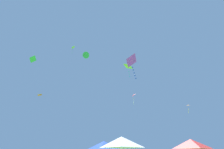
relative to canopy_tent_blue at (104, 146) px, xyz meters
The scene contains 11 objects.
canopy_tent_blue is the anchor object (origin of this frame).
canopy_tent_red 10.45m from the canopy_tent_blue, ahead, with size 3.32×3.32×3.55m.
canopy_tent_white 4.16m from the canopy_tent_blue, 53.73° to the right, with size 3.41×3.41×3.64m.
kite_purple_diamond 11.35m from the canopy_tent_blue, 43.33° to the right, with size 1.68×1.81×3.15m.
kite_lime_diamond 14.44m from the canopy_tent_blue, 42.52° to the left, with size 1.72×1.49×2.90m.
kite_red_delta 9.92m from the canopy_tent_blue, 41.83° to the left, with size 1.12×1.19×1.90m.
kite_lime_delta 16.66m from the canopy_tent_blue, behind, with size 0.78×0.83×1.32m.
kite_green_diamond 20.92m from the canopy_tent_blue, behind, with size 1.49×1.46×0.80m.
kite_green_delta 19.92m from the canopy_tent_blue, 133.68° to the left, with size 1.74×1.66×1.36m.
kite_orange_box 12.54m from the canopy_tent_blue, behind, with size 0.43×0.64×0.45m.
kite_orange_diamond 19.65m from the canopy_tent_blue, 33.11° to the left, with size 0.64×0.87×1.61m.
Camera 1 is at (0.03, -6.98, 1.84)m, focal length 24.34 mm.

